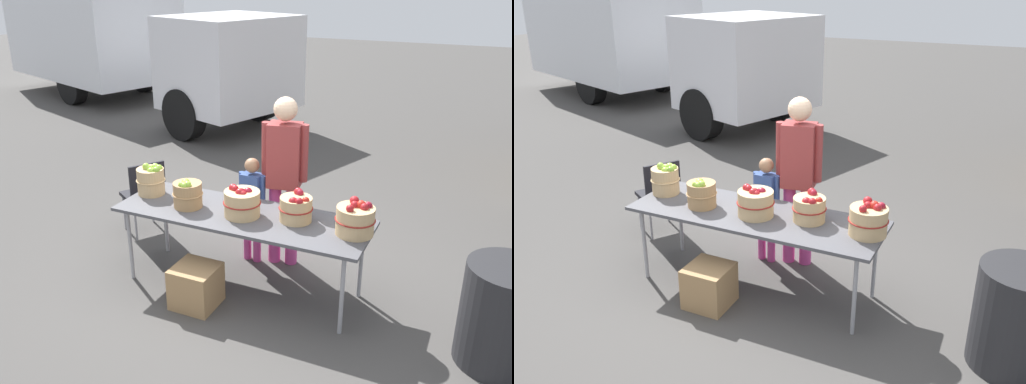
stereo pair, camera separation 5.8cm
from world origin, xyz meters
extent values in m
plane|color=#474442|center=(0.00, 0.00, 0.00)|extent=(40.00, 40.00, 0.00)
cube|color=#4C4C51|center=(0.00, 0.00, 0.73)|extent=(2.30, 0.76, 0.03)
cylinder|color=#99999E|center=(-1.03, -0.30, 0.36)|extent=(0.04, 0.04, 0.72)
cylinder|color=#99999E|center=(1.03, -0.30, 0.36)|extent=(0.04, 0.04, 0.72)
cylinder|color=#99999E|center=(-1.03, 0.30, 0.36)|extent=(0.04, 0.04, 0.72)
cylinder|color=#99999E|center=(1.03, 0.30, 0.36)|extent=(0.04, 0.04, 0.72)
cylinder|color=tan|center=(-1.01, 0.06, 0.88)|extent=(0.26, 0.26, 0.26)
torus|color=tan|center=(-1.01, 0.06, 0.89)|extent=(0.28, 0.28, 0.01)
sphere|color=#8CB738|center=(-1.04, 0.05, 1.03)|extent=(0.07, 0.07, 0.07)
sphere|color=#8CB738|center=(-0.93, 0.11, 1.01)|extent=(0.07, 0.07, 0.07)
sphere|color=#9EC647|center=(-0.98, 0.10, 1.01)|extent=(0.08, 0.08, 0.08)
sphere|color=#9EC647|center=(-1.04, 0.07, 1.00)|extent=(0.08, 0.08, 0.08)
sphere|color=#8CB738|center=(-0.96, 0.02, 1.00)|extent=(0.08, 0.08, 0.08)
sphere|color=#8CB738|center=(-1.02, 0.05, 1.01)|extent=(0.07, 0.07, 0.07)
sphere|color=#7AA833|center=(-0.92, 0.04, 1.01)|extent=(0.07, 0.07, 0.07)
cylinder|color=#A87F51|center=(-0.52, -0.06, 0.87)|extent=(0.26, 0.26, 0.23)
torus|color=#A87F51|center=(-0.52, -0.06, 0.88)|extent=(0.28, 0.28, 0.01)
sphere|color=#8CB738|center=(-0.52, -0.11, 0.98)|extent=(0.07, 0.07, 0.07)
sphere|color=#8CB738|center=(-0.48, -0.12, 0.99)|extent=(0.07, 0.07, 0.07)
sphere|color=#8CB738|center=(-0.54, -0.04, 0.98)|extent=(0.08, 0.08, 0.08)
sphere|color=#8CB738|center=(-0.52, -0.13, 0.99)|extent=(0.07, 0.07, 0.07)
sphere|color=#9EC647|center=(-0.53, -0.07, 0.98)|extent=(0.07, 0.07, 0.07)
sphere|color=#8CB738|center=(-0.50, -0.13, 0.98)|extent=(0.08, 0.08, 0.08)
cylinder|color=tan|center=(0.02, -0.03, 0.87)|extent=(0.32, 0.32, 0.23)
torus|color=maroon|center=(0.02, -0.03, 0.88)|extent=(0.34, 0.34, 0.01)
sphere|color=maroon|center=(-0.05, -0.02, 0.99)|extent=(0.07, 0.07, 0.07)
sphere|color=maroon|center=(0.01, -0.03, 0.97)|extent=(0.07, 0.07, 0.07)
sphere|color=maroon|center=(-0.08, -0.01, 0.99)|extent=(0.08, 0.08, 0.08)
sphere|color=maroon|center=(0.04, -0.07, 0.97)|extent=(0.07, 0.07, 0.07)
sphere|color=maroon|center=(0.01, -0.07, 0.98)|extent=(0.07, 0.07, 0.07)
sphere|color=maroon|center=(0.06, 0.00, 0.97)|extent=(0.08, 0.08, 0.08)
cylinder|color=tan|center=(0.48, 0.07, 0.86)|extent=(0.28, 0.28, 0.21)
torus|color=maroon|center=(0.48, 0.07, 0.87)|extent=(0.30, 0.30, 0.01)
sphere|color=maroon|center=(0.54, -0.01, 0.97)|extent=(0.07, 0.07, 0.07)
sphere|color=maroon|center=(0.46, 0.17, 0.98)|extent=(0.08, 0.08, 0.08)
sphere|color=#B22319|center=(0.58, 0.05, 0.96)|extent=(0.06, 0.06, 0.06)
sphere|color=maroon|center=(0.48, 0.16, 0.98)|extent=(0.07, 0.07, 0.07)
sphere|color=maroon|center=(0.48, -0.01, 0.96)|extent=(0.08, 0.08, 0.08)
cylinder|color=tan|center=(1.01, 0.04, 0.87)|extent=(0.31, 0.31, 0.24)
torus|color=maroon|center=(1.01, 0.04, 0.88)|extent=(0.33, 0.33, 0.01)
sphere|color=maroon|center=(0.97, 0.13, 1.00)|extent=(0.08, 0.08, 0.08)
sphere|color=maroon|center=(1.08, 0.04, 1.00)|extent=(0.07, 0.07, 0.07)
sphere|color=maroon|center=(0.98, -0.05, 1.01)|extent=(0.06, 0.06, 0.06)
sphere|color=#B22319|center=(1.04, 0.06, 1.00)|extent=(0.08, 0.08, 0.08)
sphere|color=maroon|center=(1.09, 0.09, 0.99)|extent=(0.07, 0.07, 0.07)
sphere|color=maroon|center=(0.99, 0.05, 1.00)|extent=(0.07, 0.07, 0.07)
cylinder|color=#CC3F8C|center=(0.24, 0.61, 0.41)|extent=(0.12, 0.12, 0.83)
cylinder|color=#CC3F8C|center=(0.07, 0.59, 0.41)|extent=(0.12, 0.12, 0.83)
cube|color=maroon|center=(0.16, 0.60, 1.14)|extent=(0.34, 0.27, 0.62)
sphere|color=beige|center=(0.16, 0.60, 1.59)|extent=(0.22, 0.22, 0.22)
cylinder|color=maroon|center=(0.34, 0.63, 1.17)|extent=(0.09, 0.09, 0.55)
cylinder|color=maroon|center=(-0.02, 0.57, 1.17)|extent=(0.09, 0.09, 0.55)
cylinder|color=#CC3F8C|center=(-0.08, 0.50, 0.27)|extent=(0.08, 0.08, 0.54)
cylinder|color=#CC3F8C|center=(-0.19, 0.51, 0.27)|extent=(0.08, 0.08, 0.54)
cube|color=#334C8C|center=(-0.14, 0.51, 0.74)|extent=(0.21, 0.16, 0.40)
sphere|color=#936B4C|center=(-0.14, 0.51, 1.02)|extent=(0.15, 0.15, 0.15)
cylinder|color=#334C8C|center=(-0.02, 0.50, 0.76)|extent=(0.06, 0.06, 0.36)
cylinder|color=#334C8C|center=(-0.25, 0.52, 0.76)|extent=(0.06, 0.06, 0.36)
cube|color=silver|center=(-7.01, 6.31, 1.60)|extent=(4.69, 3.47, 2.30)
cube|color=silver|center=(-2.58, 4.75, 1.25)|extent=(2.40, 2.58, 1.60)
cube|color=black|center=(-1.78, 4.46, 1.57)|extent=(0.63, 1.68, 0.80)
cylinder|color=black|center=(-2.41, 5.70, 0.45)|extent=(0.94, 0.56, 0.90)
cylinder|color=black|center=(-3.05, 3.91, 0.45)|extent=(0.94, 0.56, 0.90)
cylinder|color=black|center=(-6.13, 7.01, 0.45)|extent=(0.94, 0.56, 0.90)
cylinder|color=black|center=(-6.76, 5.22, 0.45)|extent=(0.94, 0.56, 0.90)
cube|color=black|center=(-1.53, 0.60, 0.44)|extent=(0.55, 0.55, 0.04)
cube|color=black|center=(-1.38, 0.50, 0.66)|extent=(0.24, 0.36, 0.40)
cylinder|color=gray|center=(-1.58, 0.83, 0.21)|extent=(0.02, 0.02, 0.42)
cylinder|color=gray|center=(-1.76, 0.54, 0.21)|extent=(0.02, 0.02, 0.42)
cylinder|color=gray|center=(-1.29, 0.65, 0.21)|extent=(0.02, 0.02, 0.42)
cylinder|color=gray|center=(-1.47, 0.36, 0.21)|extent=(0.02, 0.02, 0.42)
cylinder|color=#262628|center=(2.20, -0.14, 0.41)|extent=(0.62, 0.62, 0.81)
cube|color=#A87F51|center=(-0.24, -0.43, 0.19)|extent=(0.38, 0.38, 0.38)
camera|label=1|loc=(1.94, -3.91, 2.74)|focal=37.84mm
camera|label=2|loc=(2.00, -3.88, 2.74)|focal=37.84mm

